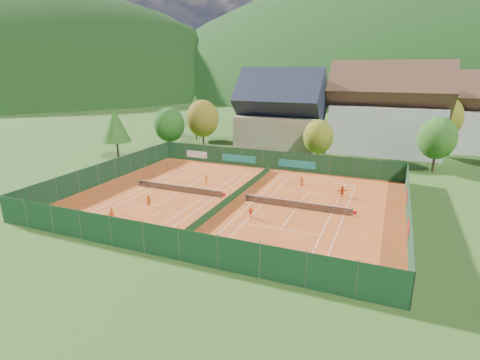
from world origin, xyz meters
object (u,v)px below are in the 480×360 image
(hotel_block_a, at_px, (386,114))
(player_right_far_a, at_px, (302,181))
(chalet, at_px, (281,117))
(hotel_block_b, at_px, (464,117))
(ball_hopper, at_px, (300,253))
(player_right_near, at_px, (251,213))
(player_right_far_b, at_px, (342,191))
(player_left_far, at_px, (206,180))
(player_left_near, at_px, (112,213))
(player_left_mid, at_px, (148,201))

(hotel_block_a, relative_size, player_right_far_a, 16.36)
(chalet, bearing_deg, hotel_block_b, 22.99)
(hotel_block_b, distance_m, ball_hopper, 59.04)
(ball_hopper, bearing_deg, player_right_near, 136.54)
(player_right_far_a, xyz_separation_m, player_right_far_b, (5.88, -2.80, 0.09))
(chalet, distance_m, player_left_far, 26.30)
(player_left_near, relative_size, player_right_far_a, 1.04)
(ball_hopper, height_order, player_right_near, player_right_near)
(chalet, relative_size, ball_hopper, 20.25)
(player_right_near, height_order, player_right_far_b, player_right_far_b)
(ball_hopper, height_order, player_left_near, player_left_near)
(player_left_far, bearing_deg, player_left_near, 101.62)
(player_left_mid, bearing_deg, hotel_block_a, 71.48)
(ball_hopper, height_order, player_left_mid, player_left_mid)
(player_left_far, bearing_deg, player_left_mid, 102.94)
(player_right_far_b, bearing_deg, player_right_far_a, -48.34)
(player_left_near, distance_m, player_right_near, 15.17)
(player_left_mid, bearing_deg, player_right_near, 17.27)
(player_left_mid, bearing_deg, chalet, 93.04)
(ball_hopper, bearing_deg, player_left_near, 177.97)
(player_right_far_b, bearing_deg, player_left_near, 14.65)
(player_right_far_a, bearing_deg, ball_hopper, 80.05)
(chalet, relative_size, player_left_far, 13.11)
(hotel_block_b, xyz_separation_m, player_left_far, (-36.25, -39.40, -6.00))
(player_left_far, xyz_separation_m, player_right_far_a, (12.77, 4.33, 0.04))
(hotel_block_b, bearing_deg, hotel_block_a, -150.26)
(ball_hopper, bearing_deg, hotel_block_b, 71.42)
(chalet, xyz_separation_m, player_right_near, (7.11, -34.87, -5.96))
(ball_hopper, relative_size, player_left_mid, 0.59)
(chalet, height_order, player_left_near, chalet)
(chalet, xyz_separation_m, player_right_far_a, (9.52, -21.07, -5.96))
(player_left_mid, relative_size, player_left_far, 1.11)
(player_left_mid, height_order, player_right_near, player_left_mid)
(hotel_block_a, bearing_deg, chalet, -162.47)
(hotel_block_a, distance_m, player_right_near, 43.09)
(hotel_block_a, xyz_separation_m, player_left_far, (-22.25, -31.40, -6.76))
(hotel_block_b, xyz_separation_m, player_right_near, (-25.89, -48.87, -5.95))
(hotel_block_a, xyz_separation_m, player_right_near, (-11.89, -40.87, -6.72))
(ball_hopper, xyz_separation_m, player_left_far, (-17.53, 16.27, 0.06))
(hotel_block_a, xyz_separation_m, player_left_near, (-25.80, -46.92, -6.69))
(player_left_near, relative_size, player_left_mid, 1.01)
(player_left_near, bearing_deg, hotel_block_a, 23.02)
(ball_hopper, bearing_deg, player_left_mid, 164.28)
(hotel_block_a, distance_m, ball_hopper, 48.38)
(chalet, height_order, hotel_block_a, hotel_block_a)
(hotel_block_b, xyz_separation_m, player_left_mid, (-38.44, -50.11, -5.94))
(player_right_far_a, distance_m, player_right_far_b, 6.51)
(chalet, distance_m, ball_hopper, 44.46)
(ball_hopper, height_order, player_right_far_a, player_right_far_a)
(ball_hopper, xyz_separation_m, player_right_far_b, (1.11, 17.80, 0.19))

